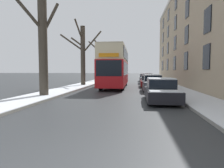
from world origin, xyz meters
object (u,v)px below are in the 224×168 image
at_px(bare_tree_left_2, 99,60).
at_px(pedestrian_left_sidewalk, 43,83).
at_px(parked_car_1, 152,84).
at_px(parked_car_4, 144,78).
at_px(bare_tree_left_0, 43,41).
at_px(parked_car_0, 161,91).
at_px(parked_car_2, 149,81).
at_px(bare_tree_left_1, 83,54).
at_px(double_decker_bus, 115,65).
at_px(parked_car_3, 146,79).

xyz_separation_m(bare_tree_left_2, pedestrian_left_sidewalk, (-0.07, -21.72, -2.77)).
bearing_deg(pedestrian_left_sidewalk, parked_car_1, 4.98).
relative_size(parked_car_1, pedestrian_left_sidewalk, 2.30).
bearing_deg(parked_car_4, bare_tree_left_0, -110.13).
height_order(parked_car_0, parked_car_2, parked_car_0).
bearing_deg(parked_car_4, bare_tree_left_1, -124.64).
distance_m(parked_car_0, pedestrian_left_sidewalk, 8.15).
bearing_deg(pedestrian_left_sidewalk, parked_car_4, 43.14).
distance_m(double_decker_bus, parked_car_1, 5.64).
distance_m(bare_tree_left_0, parked_car_1, 9.96).
xyz_separation_m(bare_tree_left_0, double_decker_bus, (4.17, 8.76, -1.47)).
relative_size(bare_tree_left_1, double_decker_bus, 0.74).
xyz_separation_m(parked_car_0, pedestrian_left_sidewalk, (-8.06, 1.17, 0.33)).
distance_m(parked_car_3, pedestrian_left_sidewalk, 17.70).
relative_size(double_decker_bus, parked_car_0, 2.33).
bearing_deg(parked_car_2, parked_car_0, -90.00).
relative_size(bare_tree_left_2, parked_car_1, 1.78).
xyz_separation_m(bare_tree_left_0, parked_car_1, (7.98, 5.00, -3.24)).
bearing_deg(parked_car_4, pedestrian_left_sidewalk, -110.37).
bearing_deg(parked_car_4, parked_car_0, -90.00).
relative_size(double_decker_bus, parked_car_4, 2.59).
distance_m(bare_tree_left_1, parked_car_0, 14.28).
distance_m(bare_tree_left_1, parked_car_1, 10.07).
relative_size(bare_tree_left_0, parked_car_4, 1.84).
xyz_separation_m(bare_tree_left_0, bare_tree_left_2, (-0.00, 21.78, -0.18)).
bearing_deg(parked_car_2, pedestrian_left_sidewalk, -129.39).
relative_size(bare_tree_left_2, parked_car_4, 1.81).
height_order(parked_car_0, parked_car_3, parked_car_3).
height_order(parked_car_3, parked_car_4, parked_car_3).
bearing_deg(pedestrian_left_sidewalk, parked_car_0, -34.77).
bearing_deg(double_decker_bus, parked_car_3, 61.61).
bearing_deg(parked_car_1, bare_tree_left_2, 115.46).
height_order(bare_tree_left_2, parked_car_2, bare_tree_left_2).
distance_m(parked_car_1, parked_car_2, 4.88).
height_order(bare_tree_left_0, bare_tree_left_2, bare_tree_left_0).
relative_size(bare_tree_left_1, parked_car_3, 1.81).
height_order(bare_tree_left_1, parked_car_3, bare_tree_left_1).
bearing_deg(bare_tree_left_2, parked_car_2, -56.12).
bearing_deg(double_decker_bus, parked_car_1, -44.59).
relative_size(parked_car_0, parked_car_2, 1.11).
relative_size(bare_tree_left_0, parked_car_2, 1.85).
bearing_deg(pedestrian_left_sidewalk, bare_tree_left_2, 63.31).
bearing_deg(parked_car_3, double_decker_bus, -118.39).
height_order(bare_tree_left_1, parked_car_0, bare_tree_left_1).
distance_m(parked_car_1, parked_car_4, 16.78).
distance_m(bare_tree_left_0, parked_car_3, 18.01).
bearing_deg(parked_car_3, parked_car_2, -90.00).
xyz_separation_m(bare_tree_left_2, parked_car_1, (7.99, -16.78, -3.06)).
bearing_deg(bare_tree_left_1, double_decker_bus, -20.87).
relative_size(parked_car_0, pedestrian_left_sidewalk, 2.52).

